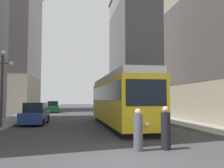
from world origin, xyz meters
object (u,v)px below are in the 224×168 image
pedestrian_crossing_far (138,131)px  lamp_post_left_near (2,76)px  streetcar (119,99)px  parked_car_left_mid (53,107)px  parked_car_left_near (35,114)px  pedestrian_crossing_near (166,129)px  transit_bus (121,100)px

pedestrian_crossing_far → lamp_post_left_near: (-7.65, 8.65, 2.96)m
streetcar → parked_car_left_mid: bearing=106.0°
streetcar → parked_car_left_near: bearing=158.7°
lamp_post_left_near → streetcar: bearing=3.2°
parked_car_left_near → pedestrian_crossing_near: 13.45m
transit_bus → lamp_post_left_near: bearing=-126.2°
parked_car_left_near → pedestrian_crossing_near: (6.95, -11.52, -0.00)m
parked_car_left_near → transit_bus: bearing=56.3°
streetcar → lamp_post_left_near: 8.77m
transit_bus → pedestrian_crossing_near: size_ratio=6.19×
parked_car_left_mid → pedestrian_crossing_near: 31.30m
pedestrian_crossing_far → transit_bus: bearing=-68.3°
parked_car_left_mid → lamp_post_left_near: size_ratio=0.90×
pedestrian_crossing_near → streetcar: bearing=-74.0°
streetcar → lamp_post_left_near: size_ratio=2.50×
streetcar → pedestrian_crossing_near: size_ratio=7.60×
transit_bus → parked_car_left_near: transit_bus is taller
transit_bus → pedestrian_crossing_far: size_ratio=6.51×
parked_car_left_mid → lamp_post_left_near: lamp_post_left_near is taller
pedestrian_crossing_far → lamp_post_left_near: size_ratio=0.31×
parked_car_left_mid → pedestrian_crossing_far: size_ratio=2.87×
pedestrian_crossing_near → lamp_post_left_near: (-8.85, 8.60, 2.91)m
parked_car_left_near → lamp_post_left_near: size_ratio=0.81×
streetcar → pedestrian_crossing_near: 9.18m
streetcar → lamp_post_left_near: lamp_post_left_near is taller
pedestrian_crossing_far → lamp_post_left_near: bearing=-17.2°
transit_bus → parked_car_left_near: bearing=-126.8°
pedestrian_crossing_far → streetcar: bearing=-64.6°
transit_bus → pedestrian_crossing_near: transit_bus is taller
streetcar → lamp_post_left_near: bearing=-178.1°
pedestrian_crossing_near → pedestrian_crossing_far: pedestrian_crossing_near is taller
pedestrian_crossing_near → pedestrian_crossing_far: 1.21m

